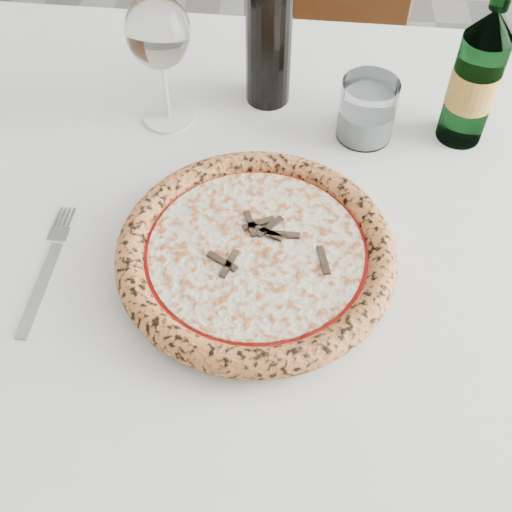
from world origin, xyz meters
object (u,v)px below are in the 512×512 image
(dining_table, at_px, (261,247))
(chair_far, at_px, (311,34))
(plate, at_px, (256,262))
(wine_glass, at_px, (158,35))
(beer_bottle, at_px, (476,78))
(wine_bottle, at_px, (269,30))
(pizza, at_px, (256,253))
(tumbler, at_px, (367,113))

(dining_table, height_order, chair_far, chair_far)
(plate, xyz_separation_m, wine_glass, (-0.14, 0.26, 0.13))
(dining_table, relative_size, chair_far, 1.64)
(dining_table, distance_m, plate, 0.14)
(beer_bottle, relative_size, wine_bottle, 0.92)
(beer_bottle, bearing_deg, dining_table, -150.31)
(pizza, relative_size, beer_bottle, 1.34)
(plate, height_order, wine_bottle, wine_bottle)
(dining_table, xyz_separation_m, wine_glass, (-0.14, 0.16, 0.22))
(wine_glass, relative_size, wine_bottle, 0.72)
(pizza, bearing_deg, plate, 18.31)
(wine_glass, xyz_separation_m, beer_bottle, (0.42, -0.01, -0.04))
(chair_far, xyz_separation_m, tumbler, (0.07, -0.60, 0.26))
(chair_far, height_order, plate, chair_far)
(chair_far, bearing_deg, pizza, -94.66)
(chair_far, bearing_deg, wine_bottle, -97.94)
(pizza, bearing_deg, wine_glass, 118.72)
(dining_table, relative_size, wine_glass, 8.01)
(beer_bottle, distance_m, wine_bottle, 0.28)
(pizza, relative_size, tumbler, 3.73)
(chair_far, relative_size, wine_bottle, 3.51)
(wine_glass, distance_m, tumbler, 0.30)
(chair_far, xyz_separation_m, plate, (-0.07, -0.85, 0.23))
(wine_glass, bearing_deg, plate, -61.28)
(plate, xyz_separation_m, wine_bottle, (-0.00, 0.32, 0.10))
(dining_table, bearing_deg, tumbler, 47.17)
(dining_table, height_order, wine_glass, wine_glass)
(wine_glass, distance_m, wine_bottle, 0.15)
(wine_glass, bearing_deg, tumbler, -3.40)
(chair_far, bearing_deg, wine_glass, -110.14)
(pizza, bearing_deg, wine_bottle, 90.74)
(plate, height_order, tumbler, tumbler)
(dining_table, height_order, plate, plate)
(plate, xyz_separation_m, tumbler, (0.14, 0.25, 0.03))
(chair_far, relative_size, beer_bottle, 3.80)
(wine_bottle, bearing_deg, tumbler, -27.95)
(chair_far, distance_m, wine_bottle, 0.63)
(tumbler, bearing_deg, beer_bottle, 3.08)
(chair_far, bearing_deg, dining_table, -95.28)
(chair_far, relative_size, wine_glass, 4.88)
(pizza, bearing_deg, tumbler, 61.10)
(chair_far, height_order, wine_bottle, wine_bottle)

